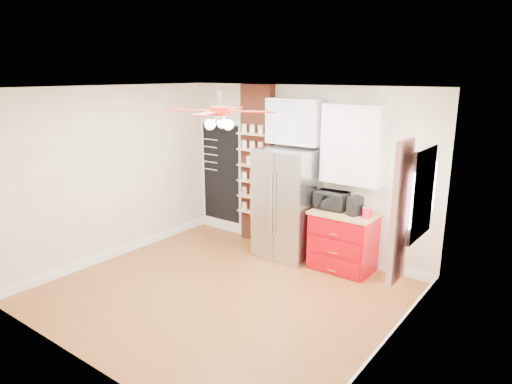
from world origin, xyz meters
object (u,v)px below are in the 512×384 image
Objects in this scene: pantry_jar_oats at (249,160)px; toaster_oven at (331,200)px; red_cabinet at (343,241)px; canister_left at (366,213)px; coffee_maker at (355,206)px; ceiling_fan at (220,111)px; fridge at (287,203)px.

toaster_oven is at bearing -3.73° from pantry_jar_oats.
pantry_jar_oats is at bearing 176.01° from red_cabinet.
red_cabinet is 0.64m from canister_left.
coffee_maker is (0.19, -0.06, 0.59)m from red_cabinet.
red_cabinet is 0.63m from toaster_oven.
canister_left is 1.01× the size of pantry_jar_oats.
coffee_maker is 1.94× the size of canister_left.
coffee_maker reaches higher than toaster_oven.
toaster_oven is at bearing 68.01° from ceiling_fan.
pantry_jar_oats is (-1.63, 0.11, 0.41)m from toaster_oven.
red_cabinet is at bearing -3.99° from pantry_jar_oats.
fridge is at bearing -156.26° from coffee_maker.
red_cabinet is at bearing -174.25° from coffee_maker.
red_cabinet is (0.97, 0.05, -0.42)m from fridge.
canister_left is (0.60, -0.11, -0.06)m from toaster_oven.
ceiling_fan is at bearing -100.02° from coffee_maker.
pantry_jar_oats reaches higher than canister_left.
canister_left is at bearing -13.32° from red_cabinet.
canister_left is at bearing -13.84° from toaster_oven.
canister_left is at bearing -5.55° from pantry_jar_oats.
toaster_oven is at bearing 169.56° from canister_left.
pantry_jar_oats is at bearing 174.45° from canister_left.
toaster_oven is 0.43m from coffee_maker.
fridge is 1.06m from red_cabinet.
pantry_jar_oats is at bearing 117.50° from ceiling_fan.
coffee_maker is 1.96× the size of pantry_jar_oats.
canister_left is at bearing -1.56° from fridge.
red_cabinet is at bearing 166.68° from canister_left.
fridge is 1.34m from canister_left.
pantry_jar_oats is at bearing 172.87° from toaster_oven.
ceiling_fan is at bearing -62.50° from pantry_jar_oats.
toaster_oven is (-0.23, 0.02, 0.58)m from red_cabinet.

